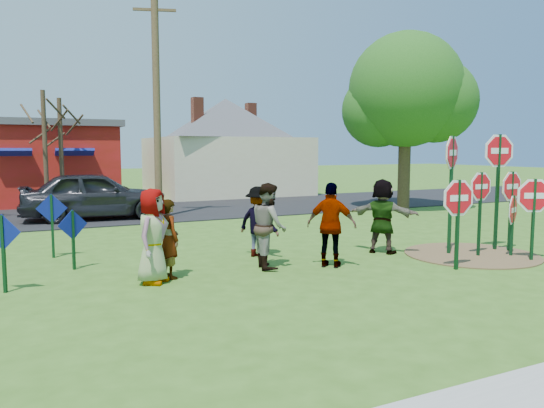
% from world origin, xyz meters
% --- Properties ---
extents(ground, '(120.00, 120.00, 0.00)m').
position_xyz_m(ground, '(0.00, 0.00, 0.00)').
color(ground, '#375E1B').
rests_on(ground, ground).
extents(road, '(120.00, 7.50, 0.04)m').
position_xyz_m(road, '(0.00, 11.50, 0.02)').
color(road, black).
rests_on(road, ground).
extents(dirt_patch, '(3.20, 3.20, 0.03)m').
position_xyz_m(dirt_patch, '(4.50, -1.00, 0.01)').
color(dirt_patch, brown).
rests_on(dirt_patch, ground).
extents(red_building, '(9.40, 7.69, 3.90)m').
position_xyz_m(red_building, '(-5.50, 17.99, 1.97)').
color(red_building, maroon).
rests_on(red_building, ground).
extents(cream_house, '(9.40, 9.40, 6.50)m').
position_xyz_m(cream_house, '(5.50, 18.00, 2.92)').
color(cream_house, beige).
rests_on(cream_house, ground).
extents(stop_sign_a, '(1.07, 0.12, 2.09)m').
position_xyz_m(stop_sign_a, '(3.00, -1.98, 1.41)').
color(stop_sign_a, '#0F381B').
rests_on(stop_sign_a, ground).
extents(stop_sign_b, '(1.00, 0.52, 3.06)m').
position_xyz_m(stop_sign_b, '(4.09, -0.66, 2.23)').
color(stop_sign_b, '#0F381B').
rests_on(stop_sign_b, ground).
extents(stop_sign_c, '(1.13, 0.24, 3.12)m').
position_xyz_m(stop_sign_c, '(5.54, -0.80, 2.20)').
color(stop_sign_c, '#0F381B').
rests_on(stop_sign_c, ground).
extents(stop_sign_d, '(1.02, 0.12, 2.17)m').
position_xyz_m(stop_sign_d, '(5.71, -1.09, 1.52)').
color(stop_sign_d, '#0F381B').
rests_on(stop_sign_d, ground).
extents(stop_sign_e, '(0.88, 0.44, 1.62)m').
position_xyz_m(stop_sign_e, '(5.23, -1.54, 1.05)').
color(stop_sign_e, '#0F381B').
rests_on(stop_sign_e, ground).
extents(stop_sign_f, '(0.93, 0.55, 2.06)m').
position_xyz_m(stop_sign_f, '(5.23, -2.10, 1.41)').
color(stop_sign_f, '#0F381B').
rests_on(stop_sign_f, ground).
extents(stop_sign_g, '(0.94, 0.06, 2.17)m').
position_xyz_m(stop_sign_g, '(4.52, -1.19, 1.50)').
color(stop_sign_g, '#0F381B').
rests_on(stop_sign_g, ground).
extents(blue_diamond_b, '(0.60, 0.31, 1.44)m').
position_xyz_m(blue_diamond_b, '(-5.73, 0.28, 0.90)').
color(blue_diamond_b, '#0F381B').
rests_on(blue_diamond_b, ground).
extents(blue_diamond_c, '(0.63, 0.23, 1.31)m').
position_xyz_m(blue_diamond_c, '(-4.41, 1.68, 0.81)').
color(blue_diamond_c, '#0F381B').
rests_on(blue_diamond_c, ground).
extents(blue_diamond_d, '(0.70, 0.14, 1.54)m').
position_xyz_m(blue_diamond_d, '(-4.72, 3.23, 0.96)').
color(blue_diamond_d, '#0F381B').
rests_on(blue_diamond_d, ground).
extents(person_a, '(1.02, 1.07, 1.85)m').
position_xyz_m(person_a, '(-3.15, -0.23, 0.92)').
color(person_a, '#4A5491').
rests_on(person_a, ground).
extents(person_b, '(0.48, 0.64, 1.60)m').
position_xyz_m(person_b, '(-2.76, 0.02, 0.80)').
color(person_b, '#2B7C72').
rests_on(person_b, ground).
extents(person_c, '(0.88, 1.04, 1.87)m').
position_xyz_m(person_c, '(-0.55, -0.02, 0.93)').
color(person_c, '#9B5440').
rests_on(person_c, ground).
extents(person_d, '(1.09, 1.27, 1.70)m').
position_xyz_m(person_d, '(-0.25, 1.17, 0.85)').
color(person_d, '#36363B').
rests_on(person_d, ground).
extents(person_e, '(1.10, 1.10, 1.87)m').
position_xyz_m(person_e, '(0.71, -0.58, 0.94)').
color(person_e, '#552E5E').
rests_on(person_e, ground).
extents(person_f, '(1.48, 1.71, 1.87)m').
position_xyz_m(person_f, '(2.71, 0.21, 0.93)').
color(person_f, '#225338').
rests_on(person_f, ground).
extents(suv, '(5.31, 2.51, 1.75)m').
position_xyz_m(suv, '(-2.81, 9.83, 0.92)').
color(suv, '#2F2F35').
rests_on(suv, road).
extents(utility_pole, '(2.05, 0.76, 8.65)m').
position_xyz_m(utility_pole, '(-0.61, 9.28, 4.55)').
color(utility_pole, '#4C3823').
rests_on(utility_pole, ground).
extents(leafy_tree, '(5.22, 4.76, 7.41)m').
position_xyz_m(leafy_tree, '(9.47, 7.28, 4.77)').
color(leafy_tree, '#382819').
rests_on(leafy_tree, ground).
extents(bare_tree_east, '(1.80, 1.80, 4.68)m').
position_xyz_m(bare_tree_east, '(-3.63, 13.38, 3.03)').
color(bare_tree_east, '#382819').
rests_on(bare_tree_east, ground).
extents(bare_tree_extra, '(1.80, 1.80, 4.91)m').
position_xyz_m(bare_tree_extra, '(-4.27, 12.82, 3.18)').
color(bare_tree_extra, '#382819').
rests_on(bare_tree_extra, ground).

